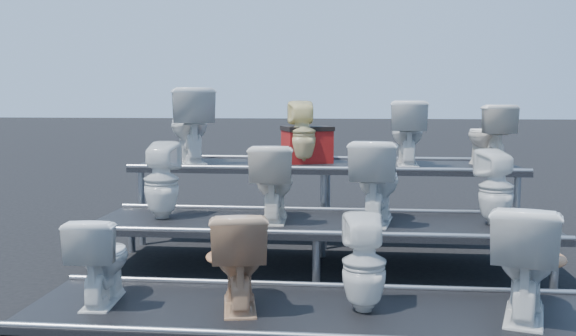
# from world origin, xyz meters

# --- Properties ---
(ground) EXTENTS (80.00, 80.00, 0.00)m
(ground) POSITION_xyz_m (0.00, 0.00, 0.00)
(ground) COLOR black
(ground) RESTS_ON ground
(tier_front) EXTENTS (4.20, 1.20, 0.06)m
(tier_front) POSITION_xyz_m (0.00, -1.30, 0.03)
(tier_front) COLOR black
(tier_front) RESTS_ON ground
(tier_mid) EXTENTS (4.20, 1.20, 0.46)m
(tier_mid) POSITION_xyz_m (0.00, 0.00, 0.23)
(tier_mid) COLOR black
(tier_mid) RESTS_ON ground
(tier_back) EXTENTS (4.20, 1.20, 0.86)m
(tier_back) POSITION_xyz_m (0.00, 1.30, 0.43)
(tier_back) COLOR black
(tier_back) RESTS_ON ground
(toilet_0) EXTENTS (0.42, 0.68, 0.67)m
(toilet_0) POSITION_xyz_m (-1.58, -1.30, 0.40)
(toilet_0) COLOR white
(toilet_0) RESTS_ON tier_front
(toilet_1) EXTENTS (0.54, 0.79, 0.74)m
(toilet_1) POSITION_xyz_m (-0.53, -1.30, 0.43)
(toilet_1) COLOR tan
(toilet_1) RESTS_ON tier_front
(toilet_2) EXTENTS (0.35, 0.36, 0.71)m
(toilet_2) POSITION_xyz_m (0.39, -1.30, 0.42)
(toilet_2) COLOR white
(toilet_2) RESTS_ON tier_front
(toilet_3) EXTENTS (0.66, 0.90, 0.82)m
(toilet_3) POSITION_xyz_m (1.52, -1.30, 0.47)
(toilet_3) COLOR white
(toilet_3) RESTS_ON tier_front
(toilet_4) EXTENTS (0.34, 0.35, 0.73)m
(toilet_4) POSITION_xyz_m (-1.50, 0.00, 0.83)
(toilet_4) COLOR white
(toilet_4) RESTS_ON tier_mid
(toilet_5) EXTENTS (0.43, 0.72, 0.72)m
(toilet_5) POSITION_xyz_m (-0.44, 0.00, 0.82)
(toilet_5) COLOR white
(toilet_5) RESTS_ON tier_mid
(toilet_6) EXTENTS (0.54, 0.81, 0.77)m
(toilet_6) POSITION_xyz_m (0.52, 0.00, 0.84)
(toilet_6) COLOR white
(toilet_6) RESTS_ON tier_mid
(toilet_7) EXTENTS (0.40, 0.41, 0.68)m
(toilet_7) POSITION_xyz_m (1.59, 0.00, 0.80)
(toilet_7) COLOR white
(toilet_7) RESTS_ON tier_mid
(toilet_8) EXTENTS (0.76, 0.95, 0.85)m
(toilet_8) POSITION_xyz_m (-1.56, 1.30, 1.29)
(toilet_8) COLOR white
(toilet_8) RESTS_ON tier_back
(toilet_9) EXTENTS (0.38, 0.39, 0.71)m
(toilet_9) POSITION_xyz_m (-0.27, 1.30, 1.21)
(toilet_9) COLOR #F6E59D
(toilet_9) RESTS_ON tier_back
(toilet_10) EXTENTS (0.41, 0.70, 0.71)m
(toilet_10) POSITION_xyz_m (0.90, 1.30, 1.22)
(toilet_10) COLOR white
(toilet_10) RESTS_ON tier_back
(toilet_11) EXTENTS (0.53, 0.73, 0.67)m
(toilet_11) POSITION_xyz_m (1.77, 1.30, 1.19)
(toilet_11) COLOR white
(toilet_11) RESTS_ON tier_back
(red_crate) EXTENTS (0.62, 0.56, 0.37)m
(red_crate) POSITION_xyz_m (-0.22, 1.45, 1.04)
(red_crate) COLOR #A01114
(red_crate) RESTS_ON tier_back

